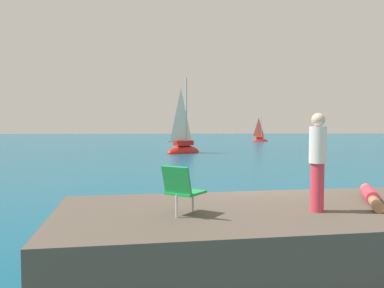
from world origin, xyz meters
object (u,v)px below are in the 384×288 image
object	(u,v)px
sailboat_far	(260,140)
person_standing	(318,159)
beach_chair	(182,188)
sailboat_near	(183,148)
person_sunbather	(371,196)

from	to	relation	value
sailboat_far	person_standing	distance (m)	46.24
sailboat_far	beach_chair	xyz separation A→B (m)	(-11.20, -45.53, 1.16)
sailboat_near	beach_chair	size ratio (longest dim) A/B	8.36
person_sunbather	beach_chair	world-z (taller)	beach_chair
person_sunbather	beach_chair	distance (m)	3.63
sailboat_far	person_standing	size ratio (longest dim) A/B	2.48
sailboat_far	person_sunbather	size ratio (longest dim) A/B	2.37
sailboat_far	person_sunbather	world-z (taller)	sailboat_far
person_standing	beach_chair	size ratio (longest dim) A/B	2.03
person_standing	beach_chair	world-z (taller)	person_standing
sailboat_far	person_sunbather	xyz separation A→B (m)	(-7.70, -44.63, 0.84)
beach_chair	sailboat_far	bearing A→B (deg)	21.13
person_sunbather	beach_chair	size ratio (longest dim) A/B	2.12
sailboat_near	beach_chair	bearing A→B (deg)	-136.48
person_standing	beach_chair	distance (m)	2.28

